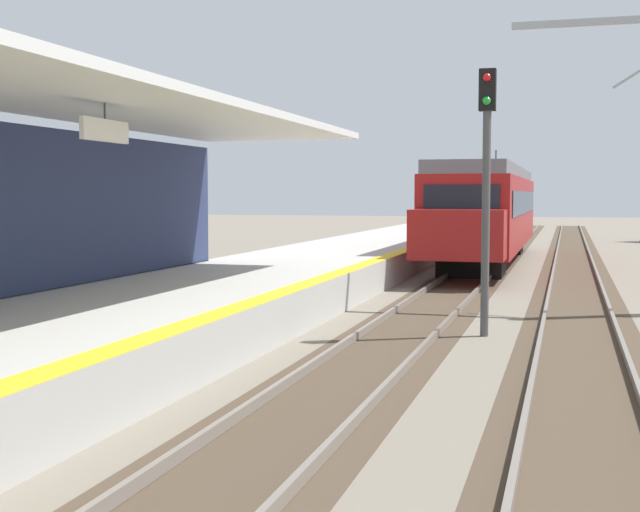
# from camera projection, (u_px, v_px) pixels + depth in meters

# --- Properties ---
(station_platform) EXTENTS (5.00, 80.00, 0.91)m
(station_platform) POSITION_uv_depth(u_px,v_px,m) (150.00, 319.00, 16.05)
(station_platform) COLOR #B7B5AD
(station_platform) RESTS_ON ground
(track_pair_nearest_platform) EXTENTS (2.34, 120.00, 0.16)m
(track_pair_nearest_platform) POSITION_uv_depth(u_px,v_px,m) (417.00, 319.00, 18.68)
(track_pair_nearest_platform) COLOR #4C3D2D
(track_pair_nearest_platform) RESTS_ON ground
(track_pair_middle) EXTENTS (2.34, 120.00, 0.16)m
(track_pair_middle) POSITION_uv_depth(u_px,v_px,m) (579.00, 326.00, 17.73)
(track_pair_middle) COLOR #4C3D2D
(track_pair_middle) RESTS_ON ground
(approaching_train) EXTENTS (2.93, 19.60, 4.76)m
(approaching_train) POSITION_uv_depth(u_px,v_px,m) (487.00, 210.00, 34.26)
(approaching_train) COLOR maroon
(approaching_train) RESTS_ON ground
(rail_signal_post) EXTENTS (0.32, 0.34, 5.20)m
(rail_signal_post) POSITION_uv_depth(u_px,v_px,m) (486.00, 173.00, 16.53)
(rail_signal_post) COLOR #4C4C4C
(rail_signal_post) RESTS_ON ground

